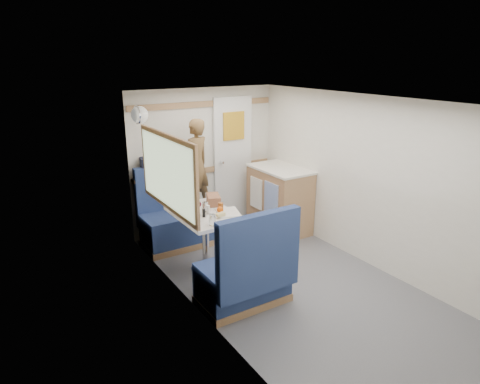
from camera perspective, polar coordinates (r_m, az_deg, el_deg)
floor at (r=4.73m, az=8.55°, el=-13.13°), size 4.50×4.50×0.00m
ceiling at (r=4.09m, az=9.85°, el=11.73°), size 4.50×4.50×0.00m
wall_back at (r=6.11m, az=-4.75°, el=4.32°), size 2.20×0.02×2.00m
wall_left at (r=3.71m, az=-3.86°, el=-4.61°), size 0.02×4.50×2.00m
wall_right at (r=5.07m, az=18.63°, el=0.63°), size 0.02×4.50×2.00m
oak_trim_low at (r=6.12m, az=-4.62°, el=2.92°), size 2.15×0.02×0.08m
oak_trim_high at (r=5.96m, az=-4.85°, el=11.61°), size 2.15×0.02×0.08m
side_window at (r=4.51m, az=-9.73°, el=2.56°), size 0.04×1.30×0.72m
rear_door at (r=6.30m, az=-0.96°, el=4.53°), size 0.62×0.12×1.86m
dinette_table at (r=4.89m, az=-4.65°, el=-4.46°), size 0.62×0.92×0.72m
bench_far at (r=5.72m, az=-8.59°, el=-4.12°), size 0.90×0.59×1.05m
bench_near at (r=4.33m, az=0.82°, el=-11.42°), size 0.90×0.59×1.05m
ledge at (r=5.76m, az=-9.87°, el=2.07°), size 0.90×0.14×0.04m
dome_light at (r=5.21m, az=-13.25°, el=10.00°), size 0.20×0.20×0.20m
galley_counter at (r=6.10m, az=5.27°, el=-0.92°), size 0.57×0.92×0.92m
person at (r=5.61m, az=-5.92°, el=3.63°), size 0.51×0.43×1.20m
duffel_bag at (r=5.70m, az=-10.43°, el=3.43°), size 0.58×0.35×0.26m
tray at (r=4.81m, az=-1.64°, el=-2.73°), size 0.32×0.37×0.02m
orange_fruit at (r=4.75m, az=-2.68°, el=-2.38°), size 0.08×0.08×0.08m
cheese_block at (r=4.67m, az=-2.63°, el=-3.02°), size 0.10×0.07×0.03m
wine_glass at (r=4.72m, az=-5.64°, el=-1.72°), size 0.08×0.08×0.17m
tumbler_left at (r=4.46m, az=-3.71°, el=-3.75°), size 0.07×0.07×0.12m
tumbler_right at (r=4.86m, az=-4.65°, el=-1.99°), size 0.07×0.07×0.11m
beer_glass at (r=4.88m, az=-2.57°, el=-1.95°), size 0.06×0.06×0.09m
pepper_grinder at (r=4.70m, az=-4.84°, el=-2.81°), size 0.03×0.03×0.09m
salt_grinder at (r=4.78m, az=-4.28°, el=-2.37°), size 0.04×0.04×0.10m
bread_loaf at (r=5.09m, az=-3.57°, el=-1.02°), size 0.23×0.30×0.11m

